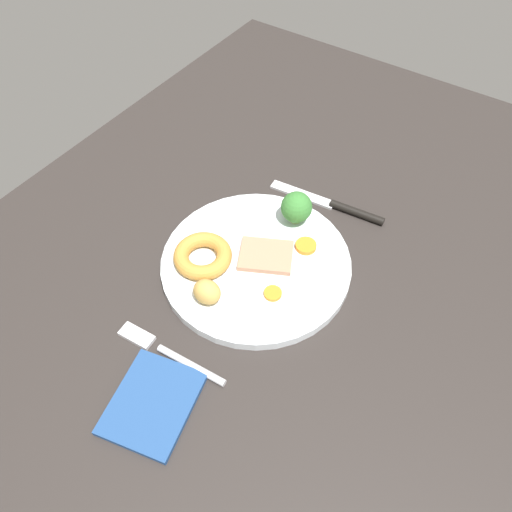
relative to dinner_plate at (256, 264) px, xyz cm
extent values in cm
cube|color=#2B2623|center=(-1.08, -1.34, -2.50)|extent=(120.00, 84.00, 3.60)
cylinder|color=white|center=(0.00, 0.00, 0.00)|extent=(26.20, 26.20, 1.40)
cube|color=tan|center=(1.24, -0.82, 1.10)|extent=(8.34, 9.03, 0.80)
torus|color=#C68938|center=(-4.05, 6.00, 1.75)|extent=(8.01, 8.01, 2.11)
ellipsoid|color=tan|center=(-8.75, 1.62, 2.34)|extent=(3.18, 3.80, 3.28)
cylinder|color=orange|center=(-3.46, -4.96, 0.95)|extent=(2.38, 2.38, 0.50)
cylinder|color=orange|center=(5.84, -4.48, 1.04)|extent=(2.96, 2.96, 0.68)
cylinder|color=#8CB766|center=(9.45, -0.60, 1.31)|extent=(1.54, 1.54, 1.22)
sphere|color=#387A33|center=(9.45, -0.60, 3.50)|extent=(4.52, 4.52, 4.52)
cylinder|color=silver|center=(-17.01, -2.05, -0.25)|extent=(1.58, 9.54, 0.90)
cube|color=silver|center=(-17.60, 6.18, -0.40)|extent=(2.32, 4.63, 0.60)
cylinder|color=black|center=(16.74, -7.11, -0.10)|extent=(2.07, 8.58, 1.20)
cube|color=silver|center=(15.81, 1.85, -0.50)|extent=(2.78, 10.62, 0.40)
cube|color=navy|center=(-23.18, -1.74, -0.30)|extent=(12.72, 11.22, 0.80)
camera|label=1|loc=(-35.69, -23.99, 55.09)|focal=35.41mm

